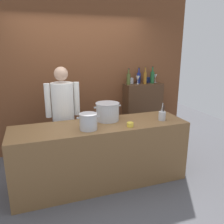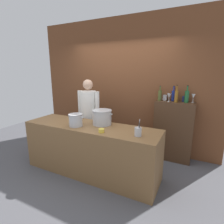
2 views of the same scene
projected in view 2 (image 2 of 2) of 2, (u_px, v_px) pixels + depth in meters
name	position (u px, v px, depth m)	size (l,w,h in m)	color
ground_plane	(91.00, 171.00, 3.30)	(8.00, 8.00, 0.00)	#4C4C51
brick_back_panel	(122.00, 85.00, 4.17)	(4.40, 0.10, 3.00)	brown
prep_counter	(91.00, 149.00, 3.19)	(2.46, 0.70, 0.90)	brown
bar_cabinet	(173.00, 131.00, 3.65)	(0.76, 0.32, 1.23)	#472D1C
chef	(89.00, 112.00, 3.79)	(0.53, 0.36, 1.66)	black
stockpot_large	(102.00, 117.00, 3.13)	(0.41, 0.35, 0.26)	#B7BABF
stockpot_small	(76.00, 120.00, 3.04)	(0.30, 0.24, 0.22)	#B7BABF
utensil_crock	(138.00, 132.00, 2.58)	(0.10, 0.10, 0.26)	#B7BABF
butter_jar	(101.00, 131.00, 2.74)	(0.09, 0.09, 0.06)	yellow
wine_bottle_cobalt	(173.00, 95.00, 3.59)	(0.07, 0.07, 0.31)	navy
wine_bottle_amber	(176.00, 96.00, 3.44)	(0.07, 0.07, 0.34)	#8C5919
wine_bottle_green	(187.00, 96.00, 3.40)	(0.08, 0.08, 0.33)	#1E592D
wine_bottle_olive	(160.00, 95.00, 3.63)	(0.07, 0.07, 0.31)	#475123
wine_glass_short	(169.00, 96.00, 3.53)	(0.08, 0.08, 0.16)	silver
wine_glass_tall	(193.00, 97.00, 3.42)	(0.07, 0.07, 0.17)	silver
spice_tin_silver	(165.00, 98.00, 3.68)	(0.07, 0.07, 0.11)	#B2B2B7
spice_tin_navy	(185.00, 99.00, 3.52)	(0.08, 0.08, 0.11)	navy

